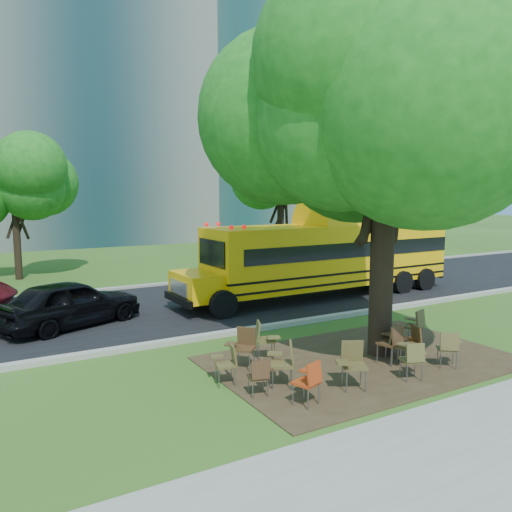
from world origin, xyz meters
TOP-DOWN VIEW (x-y plane):
  - ground at (0.00, 0.00)m, footprint 160.00×160.00m
  - dirt_patch at (1.00, -0.50)m, footprint 7.00×4.50m
  - asphalt_road at (0.00, 7.00)m, footprint 80.00×8.00m
  - kerb_near at (0.00, 3.00)m, footprint 80.00×0.25m
  - kerb_far at (0.00, 11.10)m, footprint 80.00×0.25m
  - building_right at (24.00, 38.00)m, footprint 30.00×16.00m
  - bg_tree_2 at (-5.00, 16.00)m, footprint 4.80×4.80m
  - bg_tree_3 at (8.00, 14.00)m, footprint 5.60×5.60m
  - bg_tree_4 at (16.00, 13.00)m, footprint 5.00×5.00m
  - main_tree at (1.66, -0.34)m, footprint 7.19×7.19m
  - school_bus at (5.01, 5.90)m, footprint 11.30×2.71m
  - chair_0 at (-1.58, -1.92)m, footprint 0.60×0.66m
  - chair_1 at (-2.16, -1.10)m, footprint 0.58×0.45m
  - chair_2 at (-1.46, -0.92)m, footprint 0.64×0.81m
  - chair_3 at (-0.35, -1.68)m, footprint 0.81×0.63m
  - chair_4 at (1.05, -1.99)m, footprint 0.68×0.54m
  - chair_5 at (1.48, -1.17)m, footprint 0.63×0.72m
  - chair_6 at (1.92, -1.09)m, footprint 0.54×0.69m
  - chair_7 at (2.33, -1.84)m, footprint 0.74×0.58m
  - chair_8 at (-2.41, -0.20)m, footprint 0.50×0.64m
  - chair_9 at (-1.67, 0.46)m, footprint 0.80×0.63m
  - chair_10 at (-0.97, 0.76)m, footprint 0.58×0.74m
  - chair_11 at (1.41, -1.01)m, footprint 0.66×0.70m
  - chair_12 at (2.06, -0.73)m, footprint 0.48×0.61m
  - chair_13 at (3.03, -0.23)m, footprint 0.65×0.71m
  - black_car at (-4.40, 6.10)m, footprint 4.54×3.18m

SIDE VIEW (x-z plane):
  - ground at x=0.00m, z-range 0.00..0.00m
  - dirt_patch at x=1.00m, z-range 0.00..0.03m
  - asphalt_road at x=0.00m, z-range 0.00..0.04m
  - kerb_near at x=0.00m, z-range 0.00..0.14m
  - kerb_far at x=0.00m, z-range 0.00..0.14m
  - chair_1 at x=-2.16m, z-range 0.09..0.86m
  - chair_12 at x=2.06m, z-range 0.09..0.87m
  - chair_8 at x=-2.41m, z-range 0.10..0.93m
  - chair_4 at x=1.05m, z-range 0.10..0.95m
  - chair_7 at x=2.33m, z-range 0.10..0.96m
  - chair_0 at x=-1.58m, z-range 0.10..0.98m
  - chair_6 at x=1.92m, z-range 0.10..0.98m
  - chair_10 at x=-0.97m, z-range 0.11..1.03m
  - chair_5 at x=1.48m, z-range 0.11..1.04m
  - chair_9 at x=-1.67m, z-range 0.11..1.04m
  - chair_13 at x=3.03m, z-range 0.11..1.06m
  - chair_2 at x=-1.46m, z-range 0.11..1.07m
  - chair_11 at x=1.41m, z-range 0.11..1.08m
  - chair_3 at x=-0.35m, z-range 0.11..1.09m
  - black_car at x=-4.40m, z-range 0.00..1.44m
  - school_bus at x=5.01m, z-range 0.22..2.97m
  - bg_tree_2 at x=-5.00m, z-range 0.90..7.52m
  - bg_tree_4 at x=16.00m, z-range 0.92..7.77m
  - bg_tree_3 at x=8.00m, z-range 1.11..8.95m
  - main_tree at x=1.66m, z-range 1.29..11.09m
  - building_right at x=24.00m, z-range 0.00..25.00m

